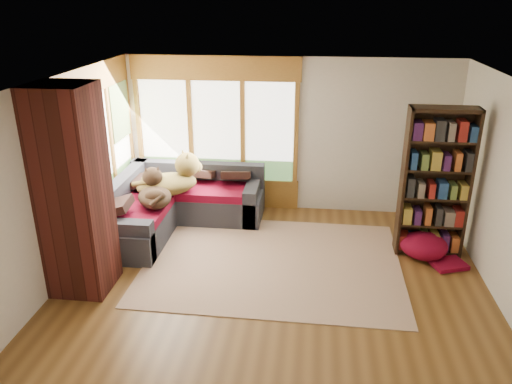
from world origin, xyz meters
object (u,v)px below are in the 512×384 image
(dog_tan, at_px, (172,178))
(brick_chimney, at_px, (74,192))
(sectional_sofa, at_px, (164,204))
(bookshelf, at_px, (435,184))
(pouf, at_px, (424,245))
(area_rug, at_px, (273,262))
(dog_brindle, at_px, (154,192))

(dog_tan, bearing_deg, brick_chimney, -141.61)
(sectional_sofa, distance_m, bookshelf, 4.21)
(sectional_sofa, relative_size, dog_tan, 1.93)
(sectional_sofa, height_order, dog_tan, dog_tan)
(pouf, xyz_separation_m, dog_tan, (-3.82, 0.60, 0.63))
(area_rug, bearing_deg, pouf, 11.00)
(sectional_sofa, xyz_separation_m, dog_tan, (0.20, -0.16, 0.51))
(sectional_sofa, relative_size, dog_brindle, 2.45)
(dog_brindle, bearing_deg, bookshelf, -111.82)
(brick_chimney, distance_m, sectional_sofa, 2.32)
(area_rug, height_order, dog_brindle, dog_brindle)
(sectional_sofa, height_order, dog_brindle, dog_brindle)
(area_rug, distance_m, dog_tan, 2.13)
(bookshelf, bearing_deg, dog_brindle, 179.63)
(area_rug, height_order, bookshelf, bookshelf)
(pouf, distance_m, dog_tan, 3.92)
(sectional_sofa, relative_size, pouf, 3.34)
(dog_brindle, bearing_deg, brick_chimney, 139.76)
(sectional_sofa, xyz_separation_m, area_rug, (1.89, -1.17, -0.30))
(sectional_sofa, xyz_separation_m, pouf, (4.02, -0.76, -0.11))
(area_rug, bearing_deg, sectional_sofa, 148.27)
(brick_chimney, height_order, pouf, brick_chimney)
(sectional_sofa, height_order, pouf, sectional_sofa)
(pouf, height_order, dog_tan, dog_tan)
(bookshelf, height_order, pouf, bookshelf)
(brick_chimney, distance_m, area_rug, 2.81)
(bookshelf, bearing_deg, pouf, -116.83)
(sectional_sofa, distance_m, pouf, 4.09)
(bookshelf, distance_m, pouf, 0.90)
(brick_chimney, height_order, dog_brindle, brick_chimney)
(bookshelf, relative_size, dog_brindle, 2.39)
(area_rug, bearing_deg, dog_brindle, 162.50)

